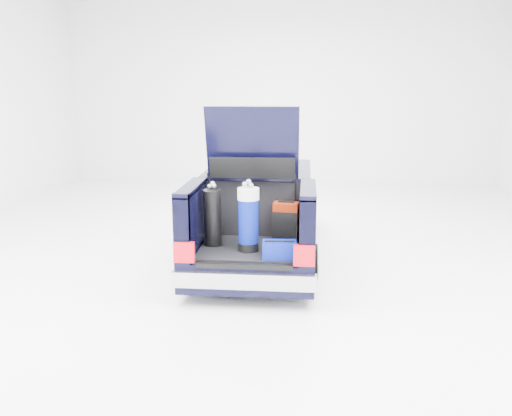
# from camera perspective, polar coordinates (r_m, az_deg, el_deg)

# --- Properties ---
(ground) EXTENTS (14.00, 14.00, 0.00)m
(ground) POSITION_cam_1_polar(r_m,az_deg,el_deg) (8.90, 0.30, -5.06)
(ground) COLOR white
(ground) RESTS_ON ground
(car) EXTENTS (1.87, 4.65, 2.47)m
(car) POSITION_cam_1_polar(r_m,az_deg,el_deg) (8.82, 0.36, -0.69)
(car) COLOR black
(car) RESTS_ON ground
(red_suitcase) EXTENTS (0.37, 0.26, 0.57)m
(red_suitcase) POSITION_cam_1_polar(r_m,az_deg,el_deg) (7.59, 3.17, -1.43)
(red_suitcase) COLOR #731903
(red_suitcase) RESTS_ON car
(black_golf_bag) EXTENTS (0.26, 0.30, 0.87)m
(black_golf_bag) POSITION_cam_1_polar(r_m,az_deg,el_deg) (7.32, -4.57, -0.97)
(black_golf_bag) COLOR black
(black_golf_bag) RESTS_ON car
(blue_golf_bag) EXTENTS (0.33, 0.33, 0.95)m
(blue_golf_bag) POSITION_cam_1_polar(r_m,az_deg,el_deg) (7.07, -0.80, -1.14)
(blue_golf_bag) COLOR black
(blue_golf_bag) RESTS_ON car
(blue_duffel) EXTENTS (0.45, 0.31, 0.23)m
(blue_duffel) POSITION_cam_1_polar(r_m,az_deg,el_deg) (6.87, 2.48, -4.40)
(blue_duffel) COLOR navy
(blue_duffel) RESTS_ON car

